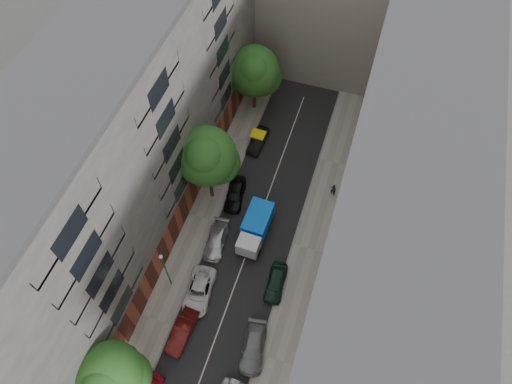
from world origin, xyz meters
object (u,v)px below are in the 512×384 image
at_px(car_left_1, 182,332).
at_px(tree_near, 111,378).
at_px(car_right_1, 253,348).
at_px(car_left_5, 258,140).
at_px(tarp_truck, 255,228).
at_px(tree_mid, 207,158).
at_px(lamp_post, 165,267).
at_px(pedestrian, 333,190).
at_px(car_left_2, 199,291).
at_px(car_left_3, 216,240).
at_px(car_right_2, 276,282).
at_px(tree_far, 255,73).
at_px(car_left_4, 235,194).

bearing_deg(car_left_1, tree_near, -110.15).
bearing_deg(car_right_1, car_left_5, 97.98).
relative_size(tarp_truck, tree_mid, 0.58).
xyz_separation_m(tree_near, lamp_post, (-0.33, 9.65, -1.35)).
bearing_deg(tarp_truck, pedestrian, 49.98).
bearing_deg(car_left_2, car_left_3, 87.40).
relative_size(car_left_2, car_left_5, 1.20).
height_order(car_right_2, pedestrian, pedestrian).
distance_m(car_left_1, tree_near, 7.69).
height_order(car_right_1, car_right_2, car_right_2).
bearing_deg(tree_near, lamp_post, 91.96).
relative_size(car_left_5, pedestrian, 2.45).
bearing_deg(tarp_truck, tree_mid, 154.25).
distance_m(car_left_2, car_left_3, 5.34).
height_order(tree_far, lamp_post, tree_far).
bearing_deg(tree_near, car_left_5, 85.48).
xyz_separation_m(lamp_post, pedestrian, (12.04, 14.31, -2.87)).
bearing_deg(car_left_5, tree_mid, -103.59).
height_order(tarp_truck, car_left_4, tarp_truck).
xyz_separation_m(car_left_3, tree_mid, (-2.31, 4.97, 5.94)).
relative_size(tarp_truck, car_left_5, 1.39).
bearing_deg(tree_far, car_left_1, -85.11).
bearing_deg(car_left_2, car_left_1, -96.16).
bearing_deg(car_left_3, car_left_4, 85.14).
relative_size(car_left_1, pedestrian, 2.56).
bearing_deg(tree_near, tarp_truck, 72.09).
xyz_separation_m(car_left_4, tree_far, (-2.00, 12.75, 4.77)).
distance_m(tarp_truck, car_left_1, 11.66).
xyz_separation_m(car_left_3, car_left_4, (-0.03, 5.60, 0.10)).
xyz_separation_m(car_right_1, tree_mid, (-8.90, 13.57, 5.92)).
height_order(car_right_1, lamp_post, lamp_post).
distance_m(car_left_1, car_left_2, 3.87).
relative_size(car_left_4, car_left_5, 1.08).
xyz_separation_m(tree_far, lamp_post, (-0.48, -23.61, -1.67)).
distance_m(tarp_truck, car_left_2, 8.00).
bearing_deg(car_left_1, lamp_post, 129.30).
bearing_deg(car_left_2, car_left_5, 84.73).
distance_m(tarp_truck, car_right_1, 11.18).
relative_size(car_left_4, lamp_post, 0.74).
bearing_deg(car_right_1, car_left_3, 118.73).
bearing_deg(car_right_1, tree_far, 99.00).
height_order(car_left_3, pedestrian, pedestrian).
bearing_deg(pedestrian, tree_far, -23.89).
height_order(car_left_3, lamp_post, lamp_post).
height_order(car_left_2, car_right_2, car_right_2).
distance_m(car_left_1, car_left_5, 22.40).
bearing_deg(tree_mid, pedestrian, 19.02).
height_order(car_left_4, car_right_1, car_left_4).
bearing_deg(lamp_post, car_left_2, -1.56).
relative_size(car_left_4, tree_far, 0.52).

